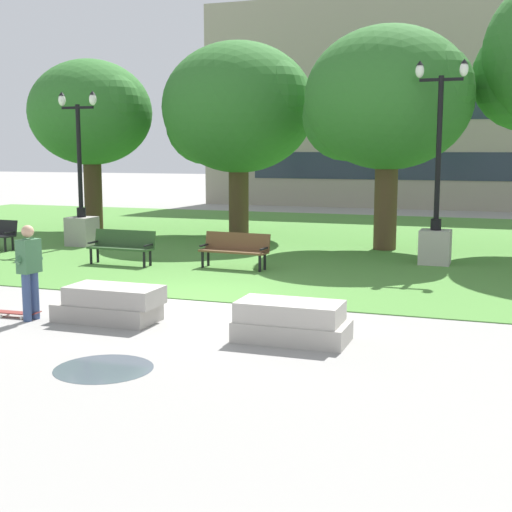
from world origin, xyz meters
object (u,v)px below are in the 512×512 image
at_px(park_bench_far_left, 235,248).
at_px(park_bench_near_right, 122,245).
at_px(concrete_block_left, 291,322).
at_px(skateboard, 15,313).
at_px(concrete_block_center, 110,304).
at_px(person_skateboarder, 29,267).
at_px(lamp_post_center, 436,224).
at_px(lamp_post_right, 81,215).

bearing_deg(park_bench_far_left, park_bench_near_right, -172.25).
xyz_separation_m(concrete_block_left, skateboard, (-5.21, -0.12, -0.22)).
bearing_deg(concrete_block_center, park_bench_far_left, 89.32).
height_order(concrete_block_left, person_skateboarder, person_skateboarder).
distance_m(park_bench_near_right, lamp_post_center, 8.30).
height_order(park_bench_far_left, lamp_post_right, lamp_post_right).
relative_size(skateboard, lamp_post_center, 0.19).
bearing_deg(park_bench_near_right, skateboard, -78.97).
bearing_deg(person_skateboarder, park_bench_far_left, 77.06).
xyz_separation_m(person_skateboarder, park_bench_near_right, (-1.57, 5.96, -0.43)).
relative_size(concrete_block_left, lamp_post_center, 0.34).
bearing_deg(park_bench_far_left, concrete_block_left, -61.74).
distance_m(person_skateboarder, park_bench_far_left, 6.55).
relative_size(person_skateboarder, park_bench_far_left, 0.93).
bearing_deg(skateboard, lamp_post_center, 52.71).
bearing_deg(person_skateboarder, concrete_block_center, 15.35).
bearing_deg(concrete_block_center, lamp_post_right, 125.59).
relative_size(park_bench_near_right, lamp_post_center, 0.34).
xyz_separation_m(concrete_block_center, park_bench_near_right, (-2.96, 5.58, 0.23)).
bearing_deg(lamp_post_right, concrete_block_center, -54.41).
height_order(skateboard, park_bench_near_right, park_bench_near_right).
xyz_separation_m(park_bench_far_left, lamp_post_center, (4.75, 2.41, 0.54)).
relative_size(concrete_block_center, skateboard, 1.84).
xyz_separation_m(concrete_block_left, lamp_post_center, (1.43, 8.59, 0.78)).
relative_size(person_skateboarder, skateboard, 1.67).
xyz_separation_m(concrete_block_center, skateboard, (-1.81, -0.32, -0.22)).
xyz_separation_m(skateboard, park_bench_far_left, (1.88, 6.31, 0.45)).
height_order(skateboard, lamp_post_right, lamp_post_right).
distance_m(concrete_block_center, skateboard, 1.85).
bearing_deg(lamp_post_center, park_bench_far_left, -153.15).
height_order(park_bench_near_right, lamp_post_center, lamp_post_center).
xyz_separation_m(park_bench_near_right, park_bench_far_left, (3.03, 0.41, 0.00)).
xyz_separation_m(person_skateboarder, lamp_post_right, (-4.68, 8.87, 0.03)).
bearing_deg(lamp_post_center, skateboard, -127.29).
relative_size(concrete_block_left, skateboard, 1.75).
bearing_deg(park_bench_near_right, concrete_block_center, -62.06).
bearing_deg(lamp_post_center, concrete_block_center, -119.88).
height_order(concrete_block_center, lamp_post_right, lamp_post_right).
bearing_deg(park_bench_far_left, concrete_block_center, -90.68).
height_order(concrete_block_left, park_bench_near_right, park_bench_near_right).
bearing_deg(park_bench_near_right, lamp_post_right, 136.98).
distance_m(concrete_block_left, lamp_post_right, 12.86).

